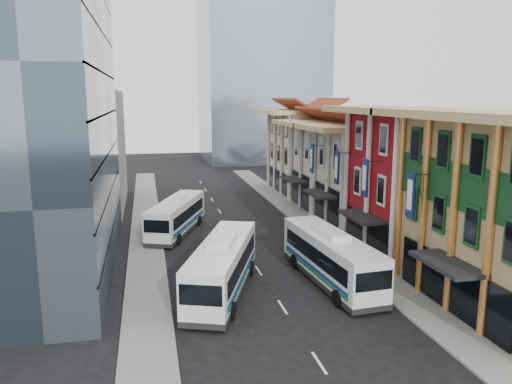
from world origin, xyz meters
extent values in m
plane|color=black|center=(0.00, 0.00, 0.00)|extent=(200.00, 200.00, 0.00)
cube|color=slate|center=(8.50, 22.00, 0.07)|extent=(3.00, 90.00, 0.15)
cube|color=slate|center=(-8.50, 22.00, 0.07)|extent=(3.00, 90.00, 0.15)
cube|color=#A11219|center=(14.00, 17.00, 6.00)|extent=(8.00, 10.00, 12.00)
cube|color=beige|center=(14.00, 26.50, 5.00)|extent=(8.00, 9.00, 10.00)
cube|color=beige|center=(14.00, 35.50, 5.00)|extent=(8.00, 9.00, 10.00)
cube|color=beige|center=(14.00, 46.00, 5.50)|extent=(8.00, 12.00, 11.00)
cube|color=#374757|center=(-17.00, 19.00, 15.00)|extent=(12.00, 26.00, 30.00)
cube|color=gray|center=(-16.00, 42.00, 7.00)|extent=(10.00, 18.00, 14.00)
camera|label=1|loc=(-8.13, -20.98, 13.27)|focal=35.00mm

